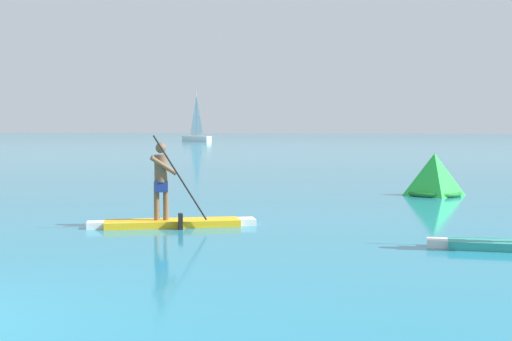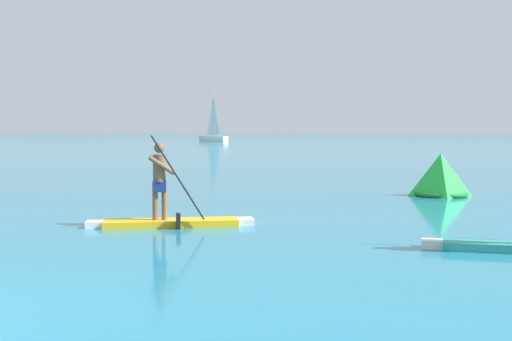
{
  "view_description": "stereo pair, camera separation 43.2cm",
  "coord_description": "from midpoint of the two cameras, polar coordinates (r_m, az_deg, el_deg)",
  "views": [
    {
      "loc": [
        5.54,
        -5.37,
        1.99
      ],
      "look_at": [
        1.57,
        9.39,
        1.04
      ],
      "focal_mm": 49.09,
      "sensor_mm": 36.0,
      "label": 1
    },
    {
      "loc": [
        5.96,
        -5.25,
        1.99
      ],
      "look_at": [
        1.57,
        9.39,
        1.04
      ],
      "focal_mm": 49.09,
      "sensor_mm": 36.0,
      "label": 2
    }
  ],
  "objects": [
    {
      "name": "race_marker_buoy",
      "position": [
        21.01,
        13.75,
        -0.49
      ],
      "size": [
        1.61,
        1.61,
        1.23
      ],
      "color": "green",
      "rests_on": "ground"
    },
    {
      "name": "paddleboarder_mid_center",
      "position": [
        14.18,
        -7.84,
        -3.35
      ],
      "size": [
        3.22,
        1.85,
        1.85
      ],
      "rotation": [
        0.0,
        0.0,
        0.44
      ],
      "color": "yellow",
      "rests_on": "ground"
    },
    {
      "name": "sailboat_left_horizon",
      "position": [
        98.4,
        -4.99,
        3.02
      ],
      "size": [
        4.66,
        2.64,
        7.1
      ],
      "rotation": [
        0.0,
        0.0,
        2.77
      ],
      "color": "white",
      "rests_on": "ground"
    }
  ]
}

